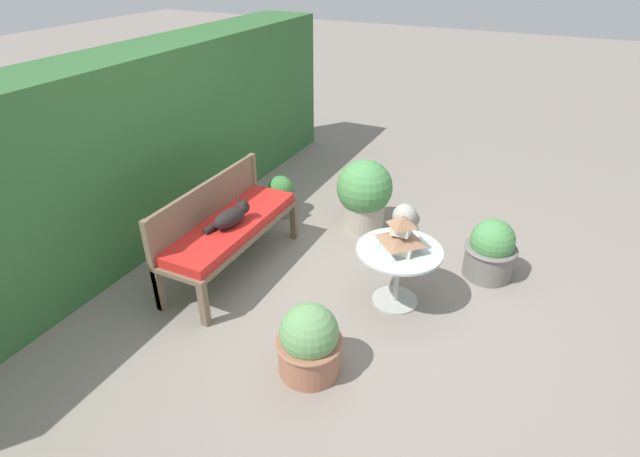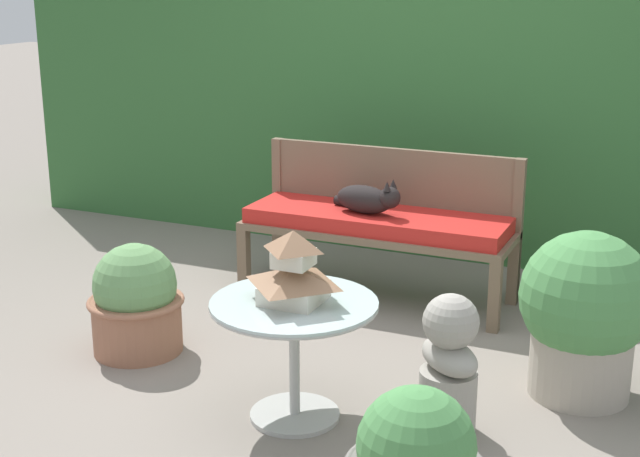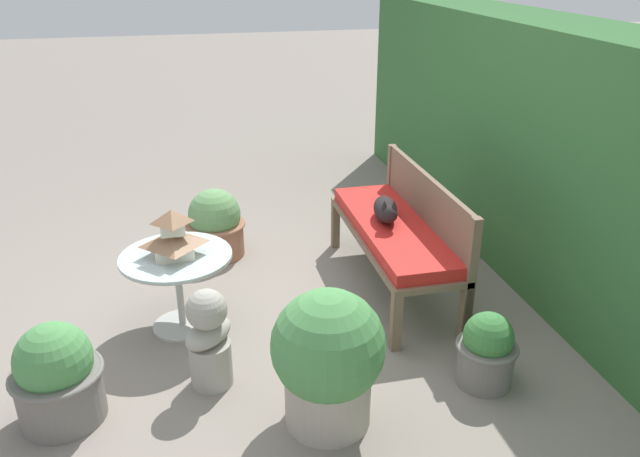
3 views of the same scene
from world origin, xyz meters
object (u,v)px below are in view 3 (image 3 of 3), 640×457
object	(u,v)px
garden_bench	(393,233)
potted_plant_path_edge	(487,351)
cat	(386,210)
potted_plant_hedge_corner	(57,377)
potted_plant_table_far	(328,359)
pagoda_birdhouse	(174,236)
patio_table	(177,271)
potted_plant_bench_left	(215,225)
garden_bust	(209,339)

from	to	relation	value
garden_bench	potted_plant_path_edge	size ratio (longest dim) A/B	3.49
cat	potted_plant_hedge_corner	xyz separation A→B (m)	(0.96, -2.06, -0.33)
potted_plant_hedge_corner	potted_plant_table_far	distance (m)	1.38
pagoda_birdhouse	patio_table	bearing A→B (deg)	-82.87
cat	potted_plant_table_far	xyz separation A→B (m)	(1.29, -0.72, -0.21)
garden_bench	potted_plant_bench_left	xyz separation A→B (m)	(-0.81, -1.18, -0.17)
garden_bench	potted_plant_bench_left	size ratio (longest dim) A/B	2.79
potted_plant_bench_left	potted_plant_hedge_corner	bearing A→B (deg)	-28.06
cat	potted_plant_hedge_corner	distance (m)	2.30
potted_plant_path_edge	potted_plant_bench_left	bearing A→B (deg)	-145.57
cat	potted_plant_hedge_corner	world-z (taller)	cat
garden_bench	potted_plant_table_far	distance (m)	1.47
garden_bust	potted_plant_path_edge	bearing A→B (deg)	120.75
cat	pagoda_birdhouse	xyz separation A→B (m)	(0.23, -1.43, 0.06)
garden_bench	patio_table	xyz separation A→B (m)	(0.19, -1.47, -0.02)
cat	garden_bust	xyz separation A→B (m)	(0.85, -1.29, -0.29)
patio_table	potted_plant_table_far	bearing A→B (deg)	33.84
patio_table	potted_plant_hedge_corner	xyz separation A→B (m)	(0.73, -0.62, -0.15)
pagoda_birdhouse	potted_plant_table_far	world-z (taller)	pagoda_birdhouse
pagoda_birdhouse	potted_plant_bench_left	distance (m)	1.12
pagoda_birdhouse	potted_plant_hedge_corner	world-z (taller)	pagoda_birdhouse
garden_bust	potted_plant_table_far	size ratio (longest dim) A/B	0.79
pagoda_birdhouse	potted_plant_path_edge	bearing A→B (deg)	59.83
garden_bench	pagoda_birdhouse	size ratio (longest dim) A/B	4.92
potted_plant_hedge_corner	potted_plant_table_far	xyz separation A→B (m)	(0.33, 1.33, 0.12)
patio_table	pagoda_birdhouse	bearing A→B (deg)	97.13
pagoda_birdhouse	potted_plant_hedge_corner	size ratio (longest dim) A/B	0.56
potted_plant_path_edge	garden_bust	bearing A→B (deg)	-102.66
potted_plant_table_far	potted_plant_bench_left	bearing A→B (deg)	-168.73
potted_plant_hedge_corner	potted_plant_path_edge	xyz separation A→B (m)	(0.22, 2.26, -0.05)
potted_plant_bench_left	cat	bearing A→B (deg)	55.94
garden_bust	potted_plant_path_edge	xyz separation A→B (m)	(0.33, 1.49, -0.08)
garden_bust	potted_plant_table_far	distance (m)	0.72
garden_bench	patio_table	bearing A→B (deg)	-82.56
patio_table	pagoda_birdhouse	world-z (taller)	pagoda_birdhouse
potted_plant_path_edge	potted_plant_table_far	size ratio (longest dim) A/B	0.59
garden_bench	cat	xyz separation A→B (m)	(-0.04, -0.04, 0.16)
garden_bench	pagoda_birdhouse	xyz separation A→B (m)	(0.19, -1.47, 0.22)
garden_bench	pagoda_birdhouse	bearing A→B (deg)	-82.56
garden_bust	potted_plant_bench_left	world-z (taller)	garden_bust
cat	potted_plant_path_edge	size ratio (longest dim) A/B	1.01
potted_plant_bench_left	potted_plant_path_edge	bearing A→B (deg)	34.43
garden_bench	potted_plant_path_edge	xyz separation A→B (m)	(1.14, 0.16, -0.22)
cat	potted_plant_table_far	size ratio (longest dim) A/B	0.59
patio_table	potted_plant_path_edge	xyz separation A→B (m)	(0.95, 1.64, -0.20)
pagoda_birdhouse	potted_plant_hedge_corner	distance (m)	1.04
pagoda_birdhouse	potted_plant_bench_left	world-z (taller)	pagoda_birdhouse
pagoda_birdhouse	potted_plant_path_edge	xyz separation A→B (m)	(0.95, 1.64, -0.44)
garden_bench	potted_plant_table_far	size ratio (longest dim) A/B	2.05
garden_bust	potted_plant_bench_left	size ratio (longest dim) A/B	1.08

